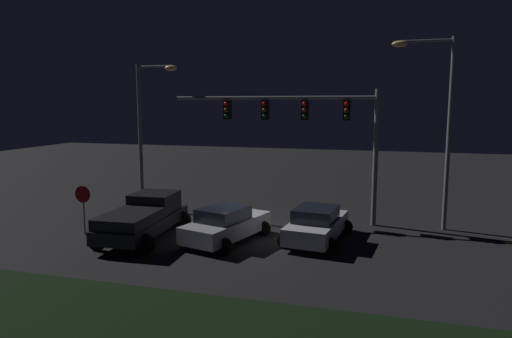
{
  "coord_description": "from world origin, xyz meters",
  "views": [
    {
      "loc": [
        6.11,
        -19.05,
        5.8
      ],
      "look_at": [
        0.38,
        0.93,
        2.87
      ],
      "focal_mm": 32.38,
      "sensor_mm": 36.0,
      "label": 1
    }
  ],
  "objects": [
    {
      "name": "street_lamp_right",
      "position": [
        8.23,
        3.47,
        5.48
      ],
      "size": [
        2.76,
        0.44,
        8.76
      ],
      "color": "slate",
      "rests_on": "ground_plane"
    },
    {
      "name": "traffic_signal_gantry",
      "position": [
        2.21,
        3.33,
        5.03
      ],
      "size": [
        10.32,
        0.56,
        6.5
      ],
      "color": "slate",
      "rests_on": "ground_plane"
    },
    {
      "name": "car_sedan_far",
      "position": [
        3.34,
        -0.03,
        0.74
      ],
      "size": [
        2.8,
        4.57,
        1.51
      ],
      "rotation": [
        0.0,
        0.0,
        1.46
      ],
      "color": "silver",
      "rests_on": "ground_plane"
    },
    {
      "name": "pickup_truck",
      "position": [
        -3.97,
        -1.53,
        1.0
      ],
      "size": [
        3.07,
        5.5,
        1.8
      ],
      "rotation": [
        0.0,
        0.0,
        1.63
      ],
      "color": "black",
      "rests_on": "ground_plane"
    },
    {
      "name": "car_sedan",
      "position": [
        -0.36,
        -1.09,
        0.74
      ],
      "size": [
        3.23,
        4.72,
        1.51
      ],
      "rotation": [
        0.0,
        0.0,
        1.29
      ],
      "color": "#B7B7BC",
      "rests_on": "ground_plane"
    },
    {
      "name": "stop_sign",
      "position": [
        -6.77,
        -1.93,
        1.56
      ],
      "size": [
        0.76,
        0.08,
        2.23
      ],
      "color": "slate",
      "rests_on": "ground_plane"
    },
    {
      "name": "ground_plane",
      "position": [
        0.0,
        0.0,
        0.0
      ],
      "size": [
        80.0,
        80.0,
        0.0
      ],
      "primitive_type": "plane",
      "color": "black"
    },
    {
      "name": "street_lamp_left",
      "position": [
        -6.55,
        3.6,
        5.0
      ],
      "size": [
        2.41,
        0.44,
        7.93
      ],
      "color": "slate",
      "rests_on": "ground_plane"
    }
  ]
}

